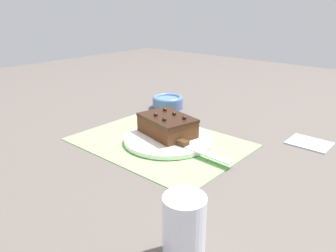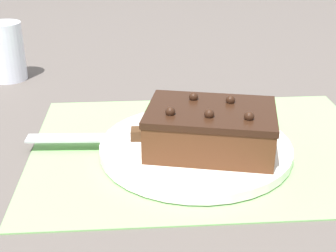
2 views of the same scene
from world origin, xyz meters
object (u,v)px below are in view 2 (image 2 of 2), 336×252
(cake_plate, at_px, (195,147))
(chocolate_cake, at_px, (210,129))
(drinking_glass, at_px, (6,52))
(serving_knife, at_px, (130,135))

(cake_plate, xyz_separation_m, chocolate_cake, (-0.01, 0.02, 0.03))
(cake_plate, height_order, chocolate_cake, chocolate_cake)
(drinking_glass, bearing_deg, chocolate_cake, 134.20)
(cake_plate, bearing_deg, chocolate_cake, 133.74)
(chocolate_cake, bearing_deg, drinking_glass, -45.80)
(chocolate_cake, bearing_deg, cake_plate, -46.26)
(cake_plate, height_order, serving_knife, serving_knife)
(drinking_glass, bearing_deg, cake_plate, 134.22)
(cake_plate, distance_m, chocolate_cake, 0.04)
(serving_knife, bearing_deg, chocolate_cake, -106.40)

